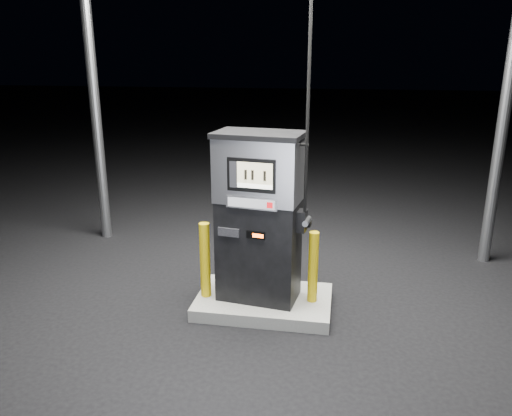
# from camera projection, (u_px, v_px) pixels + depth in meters

# --- Properties ---
(ground) EXTENTS (80.00, 80.00, 0.00)m
(ground) POSITION_uv_depth(u_px,v_px,m) (264.00, 307.00, 6.05)
(ground) COLOR black
(ground) RESTS_ON ground
(pump_island) EXTENTS (1.60, 1.00, 0.15)m
(pump_island) POSITION_uv_depth(u_px,v_px,m) (264.00, 302.00, 6.03)
(pump_island) COLOR slate
(pump_island) RESTS_ON ground
(fuel_dispenser) EXTENTS (1.13, 0.71, 4.11)m
(fuel_dispenser) POSITION_uv_depth(u_px,v_px,m) (259.00, 216.00, 5.71)
(fuel_dispenser) COLOR black
(fuel_dispenser) RESTS_ON pump_island
(bollard_left) EXTENTS (0.16, 0.16, 0.92)m
(bollard_left) POSITION_uv_depth(u_px,v_px,m) (205.00, 260.00, 5.90)
(bollard_left) COLOR #C8A70B
(bollard_left) RESTS_ON pump_island
(bollard_right) EXTENTS (0.12, 0.12, 0.86)m
(bollard_right) POSITION_uv_depth(u_px,v_px,m) (313.00, 267.00, 5.78)
(bollard_right) COLOR #C8A70B
(bollard_right) RESTS_ON pump_island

